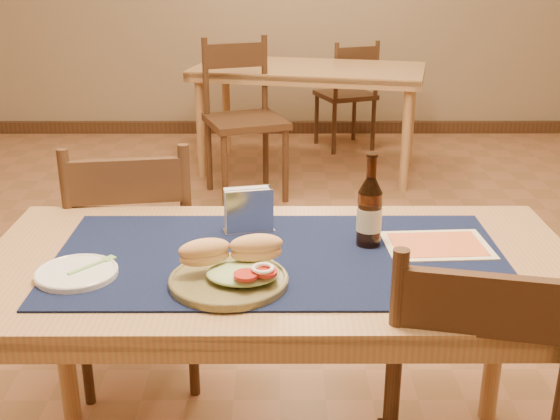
{
  "coord_description": "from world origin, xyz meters",
  "views": [
    {
      "loc": [
        -0.01,
        -2.51,
        1.53
      ],
      "look_at": [
        0.0,
        -0.7,
        0.85
      ],
      "focal_mm": 45.0,
      "sensor_mm": 36.0,
      "label": 1
    }
  ],
  "objects_px": {
    "chair_main_far": "(136,258)",
    "napkin_holder": "(249,211)",
    "back_table": "(309,78)",
    "sandwich_plate": "(232,272)",
    "beer_bottle": "(369,212)",
    "main_table": "(280,286)"
  },
  "relations": [
    {
      "from": "chair_main_far",
      "to": "napkin_holder",
      "type": "distance_m",
      "value": 0.66
    },
    {
      "from": "back_table",
      "to": "sandwich_plate",
      "type": "xyz_separation_m",
      "value": [
        -0.33,
        -3.34,
        0.12
      ]
    },
    {
      "from": "beer_bottle",
      "to": "main_table",
      "type": "bearing_deg",
      "value": -162.1
    },
    {
      "from": "main_table",
      "to": "beer_bottle",
      "type": "distance_m",
      "value": 0.32
    },
    {
      "from": "back_table",
      "to": "beer_bottle",
      "type": "bearing_deg",
      "value": -89.4
    },
    {
      "from": "back_table",
      "to": "chair_main_far",
      "type": "bearing_deg",
      "value": -105.51
    },
    {
      "from": "main_table",
      "to": "chair_main_far",
      "type": "bearing_deg",
      "value": 132.0
    },
    {
      "from": "chair_main_far",
      "to": "beer_bottle",
      "type": "height_order",
      "value": "beer_bottle"
    },
    {
      "from": "back_table",
      "to": "beer_bottle",
      "type": "height_order",
      "value": "beer_bottle"
    },
    {
      "from": "main_table",
      "to": "napkin_holder",
      "type": "relative_size",
      "value": 10.38
    },
    {
      "from": "chair_main_far",
      "to": "napkin_holder",
      "type": "xyz_separation_m",
      "value": [
        0.42,
        -0.39,
        0.33
      ]
    },
    {
      "from": "back_table",
      "to": "chair_main_far",
      "type": "height_order",
      "value": "chair_main_far"
    },
    {
      "from": "main_table",
      "to": "back_table",
      "type": "xyz_separation_m",
      "value": [
        0.21,
        3.18,
        0.0
      ]
    },
    {
      "from": "back_table",
      "to": "beer_bottle",
      "type": "relative_size",
      "value": 6.49
    },
    {
      "from": "chair_main_far",
      "to": "beer_bottle",
      "type": "relative_size",
      "value": 3.6
    },
    {
      "from": "beer_bottle",
      "to": "napkin_holder",
      "type": "height_order",
      "value": "beer_bottle"
    },
    {
      "from": "chair_main_far",
      "to": "napkin_holder",
      "type": "relative_size",
      "value": 6.11
    },
    {
      "from": "main_table",
      "to": "sandwich_plate",
      "type": "xyz_separation_m",
      "value": [
        -0.12,
        -0.16,
        0.12
      ]
    },
    {
      "from": "napkin_holder",
      "to": "sandwich_plate",
      "type": "bearing_deg",
      "value": -94.62
    },
    {
      "from": "main_table",
      "to": "sandwich_plate",
      "type": "bearing_deg",
      "value": -126.42
    },
    {
      "from": "back_table",
      "to": "main_table",
      "type": "bearing_deg",
      "value": -93.8
    },
    {
      "from": "napkin_holder",
      "to": "beer_bottle",
      "type": "bearing_deg",
      "value": -16.55
    }
  ]
}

